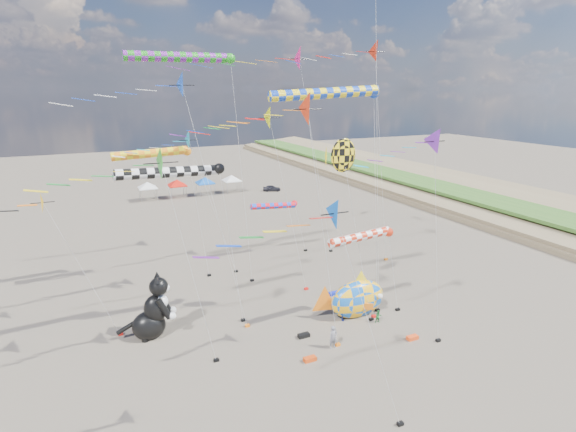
% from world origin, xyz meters
% --- Properties ---
extents(ground, '(260.00, 260.00, 0.00)m').
position_xyz_m(ground, '(0.00, 0.00, 0.00)').
color(ground, brown).
rests_on(ground, ground).
extents(delta_kite_0, '(9.79, 1.99, 15.08)m').
position_xyz_m(delta_kite_0, '(-6.78, 23.82, 13.76)').
color(delta_kite_0, '#1498BB').
rests_on(delta_kite_0, ground).
extents(delta_kite_1, '(12.26, 2.34, 23.25)m').
position_xyz_m(delta_kite_1, '(9.65, 19.97, 21.76)').
color(delta_kite_1, red).
rests_on(delta_kite_1, ground).
extents(delta_kite_2, '(9.27, 2.34, 15.38)m').
position_xyz_m(delta_kite_2, '(-11.66, 9.14, 13.95)').
color(delta_kite_2, '#148D15').
rests_on(delta_kite_2, ground).
extents(delta_kite_3, '(10.17, 1.69, 11.78)m').
position_xyz_m(delta_kite_3, '(-19.43, 15.73, 10.51)').
color(delta_kite_3, '#F1AF15').
rests_on(delta_kite_3, ground).
extents(delta_kite_4, '(9.64, 2.29, 18.54)m').
position_xyz_m(delta_kite_4, '(-3.42, 7.22, 17.12)').
color(delta_kite_4, red).
rests_on(delta_kite_4, ground).
extents(delta_kite_6, '(10.77, 1.93, 19.79)m').
position_xyz_m(delta_kite_6, '(-9.65, 12.73, 18.44)').
color(delta_kite_6, '#1A4AB4').
rests_on(delta_kite_6, ground).
extents(delta_kite_7, '(10.47, 2.18, 17.32)m').
position_xyz_m(delta_kite_7, '(-1.32, 16.90, 15.91)').
color(delta_kite_7, '#E1EA08').
rests_on(delta_kite_7, ground).
extents(delta_kite_8, '(15.97, 2.76, 23.00)m').
position_xyz_m(delta_kite_8, '(5.23, 24.97, 21.33)').
color(delta_kite_8, '#E91976').
rests_on(delta_kite_8, ground).
extents(delta_kite_9, '(10.43, 1.65, 13.81)m').
position_xyz_m(delta_kite_9, '(-6.54, -1.38, 12.56)').
color(delta_kite_9, blue).
rests_on(delta_kite_9, ground).
extents(delta_kite_10, '(8.60, 1.82, 16.30)m').
position_xyz_m(delta_kite_10, '(3.41, 4.50, 15.03)').
color(delta_kite_10, purple).
rests_on(delta_kite_10, ground).
extents(windsock_0, '(10.48, 0.86, 21.45)m').
position_xyz_m(windsock_0, '(-7.21, 20.97, 20.94)').
color(windsock_0, '#1C911A').
rests_on(windsock_0, ground).
extents(windsock_1, '(9.95, 0.80, 18.60)m').
position_xyz_m(windsock_1, '(0.60, 10.46, 18.13)').
color(windsock_1, '#123ABA').
rests_on(windsock_1, ground).
extents(windsock_2, '(6.89, 0.70, 6.35)m').
position_xyz_m(windsock_2, '(3.29, 26.40, 5.96)').
color(windsock_2, red).
rests_on(windsock_2, ground).
extents(windsock_3, '(9.04, 0.80, 13.26)m').
position_xyz_m(windsock_3, '(-10.04, 13.73, 12.80)').
color(windsock_3, black).
rests_on(windsock_3, ground).
extents(windsock_4, '(7.26, 0.75, 7.73)m').
position_xyz_m(windsock_4, '(3.56, 9.80, 7.31)').
color(windsock_4, red).
rests_on(windsock_4, ground).
extents(windsock_5, '(8.38, 0.83, 13.30)m').
position_xyz_m(windsock_5, '(-9.74, 24.01, 12.83)').
color(windsock_5, orange).
rests_on(windsock_5, ground).
extents(angelfish_kite, '(3.74, 3.02, 14.91)m').
position_xyz_m(angelfish_kite, '(2.20, 11.34, 13.48)').
color(angelfish_kite, yellow).
rests_on(angelfish_kite, ground).
extents(cat_inflatable, '(4.17, 2.73, 5.18)m').
position_xyz_m(cat_inflatable, '(-12.36, 14.51, 2.59)').
color(cat_inflatable, black).
rests_on(cat_inflatable, ground).
extents(fish_inflatable, '(6.79, 3.11, 4.24)m').
position_xyz_m(fish_inflatable, '(3.81, 10.68, 1.47)').
color(fish_inflatable, blue).
rests_on(fish_inflatable, ground).
extents(person_adult, '(0.66, 0.45, 1.78)m').
position_xyz_m(person_adult, '(-0.60, 7.13, 0.89)').
color(person_adult, slate).
rests_on(person_adult, ground).
extents(child_green, '(0.58, 0.48, 1.11)m').
position_xyz_m(child_green, '(4.70, 8.79, 0.56)').
color(child_green, '#1F6E2F').
rests_on(child_green, ground).
extents(child_blue, '(0.66, 0.68, 1.14)m').
position_xyz_m(child_blue, '(2.20, 10.30, 0.57)').
color(child_blue, navy).
rests_on(child_blue, ground).
extents(kite_bag_0, '(0.90, 0.44, 0.30)m').
position_xyz_m(kite_bag_0, '(5.52, 5.56, 0.15)').
color(kite_bag_0, '#F34514').
rests_on(kite_bag_0, ground).
extents(kite_bag_1, '(0.90, 0.44, 0.30)m').
position_xyz_m(kite_bag_1, '(-1.87, 9.38, 0.15)').
color(kite_bag_1, black).
rests_on(kite_bag_1, ground).
extents(kite_bag_2, '(0.90, 0.44, 0.30)m').
position_xyz_m(kite_bag_2, '(4.03, 14.78, 0.15)').
color(kite_bag_2, '#1321C3').
rests_on(kite_bag_2, ground).
extents(kite_bag_3, '(0.90, 0.44, 0.30)m').
position_xyz_m(kite_bag_3, '(-2.92, 6.39, 0.15)').
color(kite_bag_3, '#D23F0E').
rests_on(kite_bag_3, ground).
extents(tent_row, '(19.20, 4.20, 3.80)m').
position_xyz_m(tent_row, '(1.50, 60.00, 3.15)').
color(tent_row, white).
rests_on(tent_row, ground).
extents(parked_car, '(3.52, 2.52, 1.11)m').
position_xyz_m(parked_car, '(16.16, 58.00, 0.56)').
color(parked_car, '#26262D').
rests_on(parked_car, ground).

